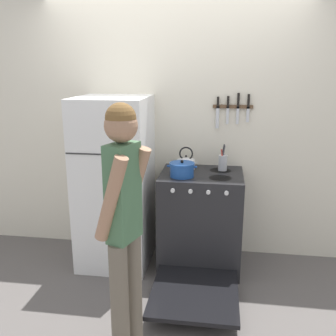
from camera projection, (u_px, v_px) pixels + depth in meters
ground_plane at (174, 247)px, 4.05m from camera, size 14.00×14.00×0.00m
wall_back at (174, 130)px, 3.74m from camera, size 10.00×0.06×2.55m
refrigerator at (115, 183)px, 3.58m from camera, size 0.66×0.71×1.62m
stove_range at (200, 222)px, 3.55m from camera, size 0.76×1.38×0.93m
dutch_oven_pot at (182, 169)px, 3.35m from camera, size 0.27×0.23×0.15m
tea_kettle at (186, 163)px, 3.59m from camera, size 0.21×0.17×0.22m
utensil_jar at (223, 162)px, 3.54m from camera, size 0.08×0.08×0.25m
person at (124, 219)px, 2.34m from camera, size 0.34×0.40×1.69m
wall_knife_strip at (233, 106)px, 3.55m from camera, size 0.38×0.03×0.34m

